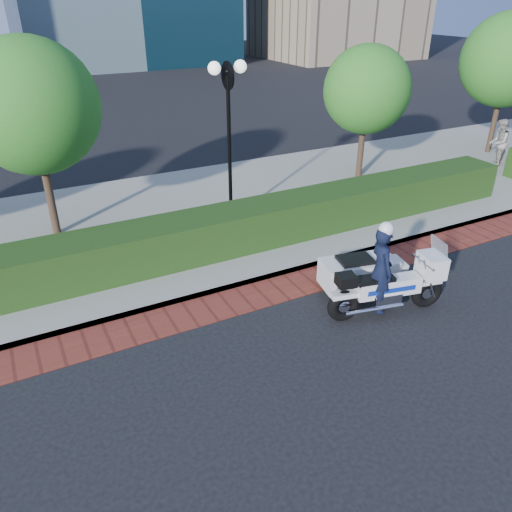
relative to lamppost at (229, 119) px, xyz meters
name	(u,v)px	position (x,y,z in m)	size (l,w,h in m)	color
ground	(299,331)	(-1.00, -5.20, -2.96)	(120.00, 120.00, 0.00)	black
brick_strip	(262,294)	(-1.00, -3.70, -2.95)	(60.00, 1.00, 0.01)	maroon
sidewalk	(188,218)	(-1.00, 0.80, -2.88)	(60.00, 8.00, 0.15)	gray
hedge_main	(222,231)	(-1.00, -1.60, -2.31)	(18.00, 1.20, 1.00)	#193411
lamppost	(229,119)	(0.00, 0.00, 0.00)	(1.02, 0.70, 4.21)	black
tree_b	(32,107)	(-4.50, 1.30, 0.48)	(3.20, 3.20, 4.89)	#332319
tree_c	(367,90)	(5.50, 1.30, 0.09)	(2.80, 2.80, 4.30)	#332319
tree_d	(508,60)	(12.00, 1.30, 0.65)	(3.40, 3.40, 5.16)	#332319
police_motorcycle	(375,275)	(0.85, -5.12, -2.25)	(2.53, 2.06, 2.06)	black
pedestrian	(499,143)	(10.74, -0.02, -1.96)	(0.82, 0.64, 1.69)	#9F988D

